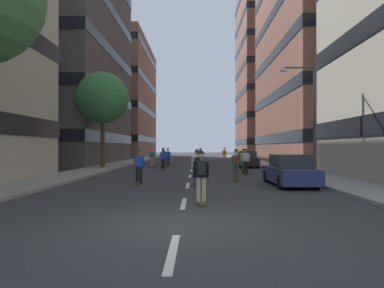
% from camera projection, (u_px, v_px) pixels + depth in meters
% --- Properties ---
extents(ground_plane, '(152.08, 152.08, 0.00)m').
position_uv_depth(ground_plane, '(192.00, 165.00, 33.16)').
color(ground_plane, '#333335').
extents(sidewalk_left, '(2.85, 69.70, 0.14)m').
position_uv_depth(sidewalk_left, '(125.00, 163.00, 36.43)').
color(sidewalk_left, gray).
rests_on(sidewalk_left, ground_plane).
extents(sidewalk_right, '(2.85, 69.70, 0.14)m').
position_uv_depth(sidewalk_right, '(261.00, 163.00, 36.21)').
color(sidewalk_right, gray).
rests_on(sidewalk_right, ground_plane).
extents(lane_markings, '(0.16, 57.20, 0.01)m').
position_uv_depth(lane_markings, '(192.00, 165.00, 33.31)').
color(lane_markings, silver).
rests_on(lane_markings, ground_plane).
extents(building_left_mid, '(17.74, 19.25, 23.98)m').
position_uv_depth(building_left_mid, '(38.00, 58.00, 37.12)').
color(building_left_mid, '#4C4744').
rests_on(building_left_mid, ground_plane).
extents(building_left_far, '(17.74, 23.43, 22.22)m').
position_uv_depth(building_left_far, '(104.00, 100.00, 63.85)').
color(building_left_far, brown).
rests_on(building_left_far, ground_plane).
extents(building_right_far, '(17.74, 16.73, 32.88)m').
position_uv_depth(building_right_far, '(285.00, 72.00, 63.38)').
color(building_right_far, brown).
rests_on(building_right_far, ground_plane).
extents(parked_car_near, '(1.82, 4.40, 1.52)m').
position_uv_depth(parked_car_near, '(246.00, 160.00, 29.95)').
color(parked_car_near, black).
rests_on(parked_car_near, ground_plane).
extents(parked_car_mid, '(1.82, 4.40, 1.52)m').
position_uv_depth(parked_car_mid, '(289.00, 171.00, 15.89)').
color(parked_car_mid, navy).
rests_on(parked_car_mid, ground_plane).
extents(street_tree_mid, '(4.43, 4.43, 8.18)m').
position_uv_depth(street_tree_mid, '(103.00, 98.00, 27.72)').
color(street_tree_mid, '#4C3823').
rests_on(street_tree_mid, sidewalk_left).
extents(streetlamp_right, '(2.13, 0.30, 6.50)m').
position_uv_depth(streetlamp_right, '(308.00, 109.00, 18.89)').
color(streetlamp_right, '#3F3F44').
rests_on(streetlamp_right, sidewalk_right).
extents(skater_0, '(0.55, 0.91, 1.78)m').
position_uv_depth(skater_0, '(168.00, 156.00, 31.98)').
color(skater_0, brown).
rests_on(skater_0, ground_plane).
extents(skater_1, '(0.55, 0.91, 1.78)m').
position_uv_depth(skater_1, '(163.00, 158.00, 27.20)').
color(skater_1, brown).
rests_on(skater_1, ground_plane).
extents(skater_2, '(0.56, 0.92, 1.78)m').
position_uv_depth(skater_2, '(197.00, 165.00, 15.74)').
color(skater_2, brown).
rests_on(skater_2, ground_plane).
extents(skater_3, '(0.55, 0.92, 1.78)m').
position_uv_depth(skater_3, '(246.00, 160.00, 22.04)').
color(skater_3, brown).
rests_on(skater_3, ground_plane).
extents(skater_4, '(0.53, 0.90, 1.78)m').
position_uv_depth(skater_4, '(200.00, 156.00, 29.79)').
color(skater_4, brown).
rests_on(skater_4, ground_plane).
extents(skater_5, '(0.56, 0.92, 1.78)m').
position_uv_depth(skater_5, '(164.00, 154.00, 40.52)').
color(skater_5, brown).
rests_on(skater_5, ground_plane).
extents(skater_6, '(0.54, 0.91, 1.78)m').
position_uv_depth(skater_6, '(152.00, 156.00, 29.81)').
color(skater_6, brown).
rests_on(skater_6, ground_plane).
extents(skater_7, '(0.54, 0.91, 1.78)m').
position_uv_depth(skater_7, '(224.00, 154.00, 41.40)').
color(skater_7, brown).
rests_on(skater_7, ground_plane).
extents(skater_8, '(0.56, 0.92, 1.78)m').
position_uv_depth(skater_8, '(244.00, 159.00, 23.98)').
color(skater_8, brown).
rests_on(skater_8, ground_plane).
extents(skater_9, '(0.54, 0.91, 1.78)m').
position_uv_depth(skater_9, '(201.00, 174.00, 10.60)').
color(skater_9, brown).
rests_on(skater_9, ground_plane).
extents(skater_10, '(0.55, 0.91, 1.78)m').
position_uv_depth(skater_10, '(139.00, 165.00, 16.53)').
color(skater_10, brown).
rests_on(skater_10, ground_plane).
extents(skater_11, '(0.55, 0.92, 1.78)m').
position_uv_depth(skater_11, '(236.00, 162.00, 18.28)').
color(skater_11, brown).
rests_on(skater_11, ground_plane).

